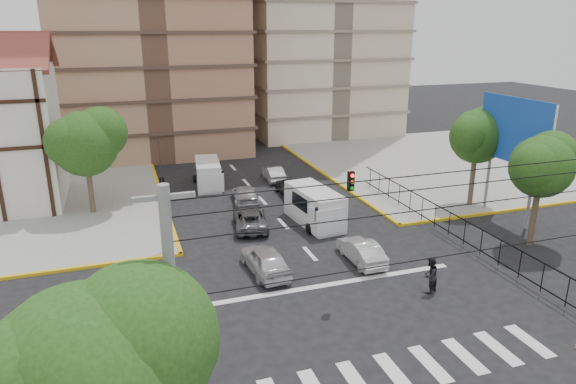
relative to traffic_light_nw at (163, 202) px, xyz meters
name	(u,v)px	position (x,y,z in m)	size (l,w,h in m)	color
ground	(346,294)	(7.80, -7.80, -3.11)	(160.00, 160.00, 0.00)	black
sidewalk_ne	(449,162)	(27.80, 12.20, -3.04)	(26.00, 26.00, 0.15)	gray
crosswalk_stripes	(412,368)	(7.80, -13.80, -3.11)	(12.00, 2.40, 0.01)	silver
stop_line	(336,283)	(7.80, -6.60, -3.11)	(13.00, 0.40, 0.01)	silver
park_fence	(448,237)	(16.80, -3.30, -3.11)	(0.10, 22.50, 1.66)	black
billboard	(515,132)	(22.25, -1.80, 2.89)	(0.36, 6.20, 8.10)	slate
tree_sw_near	(92,375)	(-3.10, -17.79, 2.16)	(5.63, 4.60, 7.57)	#473828
tree_park_a	(543,164)	(20.88, -5.79, 1.90)	(4.41, 3.60, 6.83)	#473828
tree_park_c	(478,134)	(21.89, 1.21, 2.22)	(4.65, 3.80, 7.25)	#473828
tree_tudor	(86,141)	(-4.10, 8.21, 2.11)	(5.39, 4.40, 7.43)	#473828
traffic_light_nw	(163,202)	(0.00, 0.00, 0.00)	(0.28, 0.22, 4.40)	black
traffic_light_hanging	(372,192)	(7.80, -9.84, 2.79)	(18.00, 9.12, 0.92)	black
utility_pole_sw	(176,352)	(-1.20, -16.80, 1.65)	(1.40, 0.28, 9.00)	slate
van_right_lane	(316,208)	(9.80, 1.35, -1.96)	(2.58, 5.42, 2.36)	silver
van_left_lane	(208,175)	(4.60, 11.87, -2.08)	(2.38, 4.92, 2.13)	silver
car_silver_front_left	(265,260)	(4.70, -4.25, -2.38)	(1.72, 4.29, 1.46)	silver
car_white_front_right	(361,251)	(10.12, -4.67, -2.47)	(1.37, 3.93, 1.29)	silver
car_grey_mid_left	(250,219)	(5.56, 2.18, -2.49)	(2.05, 4.46, 1.24)	slate
car_silver_rear_left	(245,195)	(6.47, 7.11, -2.47)	(1.79, 4.41, 1.28)	#B3B2B7
car_darkgrey_mid_right	(292,187)	(10.23, 7.45, -2.36)	(1.78, 4.42, 1.51)	#2A292C
car_white_rear_right	(273,173)	(10.15, 12.03, -2.50)	(1.30, 3.74, 1.23)	silver
pedestrian_crosswalk	(430,275)	(11.75, -8.88, -2.18)	(0.90, 0.71, 1.86)	black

